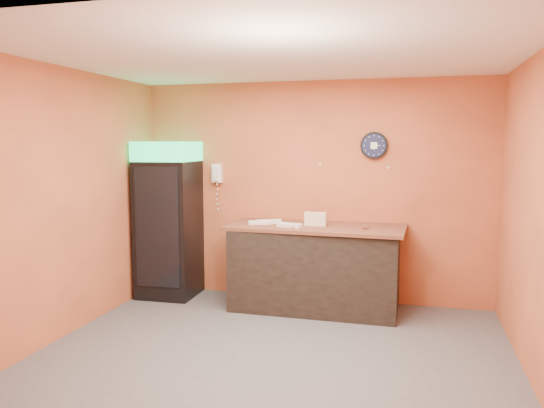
% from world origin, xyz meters
% --- Properties ---
extents(floor, '(4.50, 4.50, 0.00)m').
position_xyz_m(floor, '(0.00, 0.00, 0.00)').
color(floor, '#47474C').
rests_on(floor, ground).
extents(back_wall, '(4.50, 0.02, 2.80)m').
position_xyz_m(back_wall, '(0.00, 2.00, 1.40)').
color(back_wall, '#CF663A').
rests_on(back_wall, floor).
extents(left_wall, '(0.02, 4.00, 2.80)m').
position_xyz_m(left_wall, '(-2.25, 0.00, 1.40)').
color(left_wall, '#CF663A').
rests_on(left_wall, floor).
extents(right_wall, '(0.02, 4.00, 2.80)m').
position_xyz_m(right_wall, '(2.25, 0.00, 1.40)').
color(right_wall, '#CF663A').
rests_on(right_wall, floor).
extents(ceiling, '(4.50, 4.00, 0.02)m').
position_xyz_m(ceiling, '(0.00, 0.00, 2.80)').
color(ceiling, white).
rests_on(ceiling, back_wall).
extents(beverage_cooler, '(0.73, 0.74, 2.04)m').
position_xyz_m(beverage_cooler, '(-1.85, 1.60, 1.00)').
color(beverage_cooler, black).
rests_on(beverage_cooler, floor).
extents(prep_counter, '(1.98, 0.90, 0.99)m').
position_xyz_m(prep_counter, '(0.13, 1.56, 0.49)').
color(prep_counter, black).
rests_on(prep_counter, floor).
extents(wall_clock, '(0.33, 0.06, 0.33)m').
position_xyz_m(wall_clock, '(0.77, 1.97, 1.99)').
color(wall_clock, black).
rests_on(wall_clock, back_wall).
extents(wall_phone, '(0.13, 0.11, 0.24)m').
position_xyz_m(wall_phone, '(-1.28, 1.95, 1.62)').
color(wall_phone, white).
rests_on(wall_phone, back_wall).
extents(butcher_paper, '(2.15, 1.01, 0.04)m').
position_xyz_m(butcher_paper, '(0.13, 1.56, 1.01)').
color(butcher_paper, brown).
rests_on(butcher_paper, prep_counter).
extents(sub_roll_stack, '(0.26, 0.09, 0.16)m').
position_xyz_m(sub_roll_stack, '(0.13, 1.54, 1.11)').
color(sub_roll_stack, beige).
rests_on(sub_roll_stack, butcher_paper).
extents(wrapped_sandwich_left, '(0.30, 0.20, 0.04)m').
position_xyz_m(wrapped_sandwich_left, '(-0.56, 1.49, 1.05)').
color(wrapped_sandwich_left, silver).
rests_on(wrapped_sandwich_left, butcher_paper).
extents(wrapped_sandwich_mid, '(0.31, 0.19, 0.04)m').
position_xyz_m(wrapped_sandwich_mid, '(-0.15, 1.38, 1.05)').
color(wrapped_sandwich_mid, silver).
rests_on(wrapped_sandwich_mid, butcher_paper).
extents(wrapped_sandwich_right, '(0.32, 0.24, 0.04)m').
position_xyz_m(wrapped_sandwich_right, '(-0.46, 1.59, 1.05)').
color(wrapped_sandwich_right, silver).
rests_on(wrapped_sandwich_right, butcher_paper).
extents(kitchen_tool, '(0.06, 0.06, 0.06)m').
position_xyz_m(kitchen_tool, '(0.20, 1.57, 1.06)').
color(kitchen_tool, silver).
rests_on(kitchen_tool, butcher_paper).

